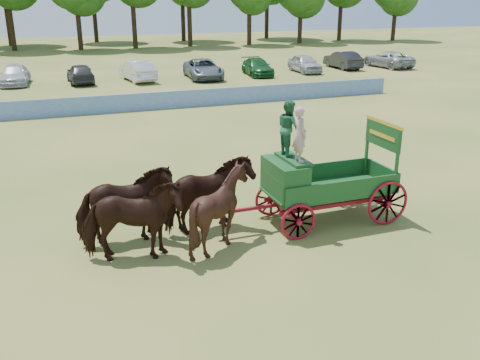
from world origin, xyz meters
TOP-DOWN VIEW (x-y plane):
  - ground at (0.00, 0.00)m, footprint 160.00×160.00m
  - horse_lead_left at (-8.96, -1.00)m, footprint 2.83×1.72m
  - horse_lead_right at (-8.96, 0.10)m, footprint 2.68×1.29m
  - horse_wheel_left at (-6.56, -1.00)m, footprint 2.22×2.02m
  - horse_wheel_right at (-6.56, 0.10)m, footprint 2.82×1.67m
  - farm_dray at (-3.61, -0.41)m, footprint 6.00×2.00m
  - sponsor_banner at (-1.00, 18.00)m, footprint 26.00×0.08m
  - parked_cars at (-1.74, 29.68)m, footprint 49.13×7.64m

SIDE VIEW (x-z plane):
  - ground at x=0.00m, z-range 0.00..0.00m
  - sponsor_banner at x=-1.00m, z-range 0.00..1.05m
  - parked_cars at x=-1.74m, z-range -0.04..1.57m
  - horse_lead_left at x=-8.96m, z-range 0.00..2.23m
  - horse_lead_right at x=-8.96m, z-range 0.00..2.23m
  - horse_wheel_right at x=-6.56m, z-range 0.00..2.23m
  - horse_wheel_left at x=-6.56m, z-range 0.00..2.24m
  - farm_dray at x=-3.61m, z-range -0.21..3.56m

